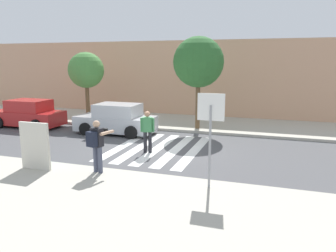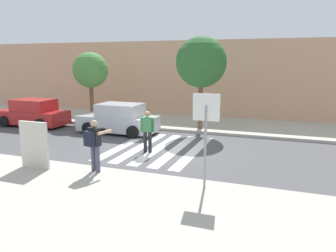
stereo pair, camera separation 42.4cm
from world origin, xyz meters
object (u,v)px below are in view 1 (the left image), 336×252
Objects in this scene: pedestrian_crossing at (147,129)px; advertising_board at (35,146)px; street_tree_west at (86,71)px; parked_car_silver at (116,120)px; street_tree_center at (198,62)px; photographer_with_backpack at (96,142)px; parked_car_red at (28,114)px; stop_sign at (211,120)px.

pedestrian_crossing is 1.08× the size of advertising_board.
street_tree_west is 2.56× the size of advertising_board.
street_tree_center reaches higher than parked_car_silver.
parked_car_silver is at bearing 111.73° from photographer_with_backpack.
stop_sign is at bearing -27.50° from parked_car_red.
street_tree_center reaches higher than stop_sign.
street_tree_west is at bearing 111.42° from advertising_board.
stop_sign is 4.71m from pedestrian_crossing.
parked_car_red is 10.06m from street_tree_center.
street_tree_center is at bearing 26.74° from parked_car_silver.
parked_car_red is 0.85× the size of street_tree_center.
advertising_board is (-2.62, -3.50, -0.03)m from pedestrian_crossing.
street_tree_west is at bearing 137.49° from stop_sign.
advertising_board is (-2.14, -0.33, -0.23)m from photographer_with_backpack.
parked_car_silver is 2.56× the size of advertising_board.
stop_sign is 0.66× the size of parked_car_red.
photographer_with_backpack is at bearing -100.36° from street_tree_center.
parked_car_red is at bearing 161.47° from pedestrian_crossing.
parked_car_silver is (-6.10, 6.08, -1.39)m from stop_sign.
photographer_with_backpack is 1.00× the size of pedestrian_crossing.
street_tree_center is at bearing -3.89° from street_tree_west.
pedestrian_crossing reaches higher than parked_car_red.
pedestrian_crossing is 0.42× the size of street_tree_west.
photographer_with_backpack is at bearing -98.75° from pedestrian_crossing.
photographer_with_backpack is 3.21m from pedestrian_crossing.
advertising_board is (0.26, -6.34, 0.21)m from parked_car_silver.
street_tree_center is (0.97, 4.78, 2.66)m from pedestrian_crossing.
pedestrian_crossing is at bearing 81.25° from photographer_with_backpack.
stop_sign reaches higher than photographer_with_backpack.
street_tree_west reaches higher than advertising_board.
photographer_with_backpack is 0.36× the size of street_tree_center.
stop_sign is 8.47m from street_tree_center.
photographer_with_backpack is 6.48m from parked_car_silver.
stop_sign is 8.72m from parked_car_silver.
pedestrian_crossing is at bearing 53.17° from advertising_board.
street_tree_west is (-6.06, 5.26, 2.16)m from pedestrian_crossing.
parked_car_silver is at bearing 135.07° from stop_sign.
street_tree_center is (7.02, -0.48, 0.50)m from street_tree_west.
parked_car_red is 5.59m from parked_car_silver.
photographer_with_backpack is 10.00m from parked_car_red.
advertising_board is at bearing -68.58° from street_tree_west.
stop_sign is at bearing -45.26° from pedestrian_crossing.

